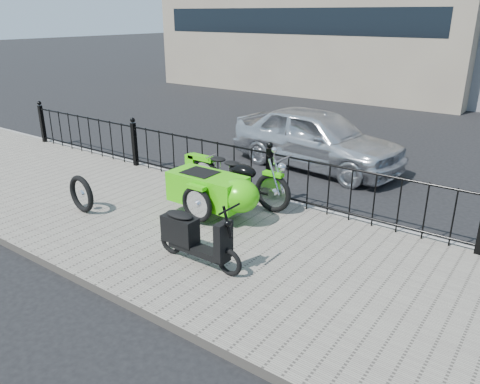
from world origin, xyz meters
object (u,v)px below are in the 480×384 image
Objects in this scene: motorcycle_sidecar at (221,188)px; sedan_car at (317,138)px; scooter at (193,237)px; spare_tire at (81,194)px.

sedan_car is (-0.11, 3.61, 0.08)m from motorcycle_sidecar.
sedan_car is at bearing 98.71° from scooter.
spare_tire is (-2.66, 0.19, -0.05)m from scooter.
spare_tire is at bearing 165.20° from sedan_car.
motorcycle_sidecar is at bearing 114.43° from scooter.
sedan_car is at bearing 91.72° from motorcycle_sidecar.
motorcycle_sidecar reaches higher than scooter.
motorcycle_sidecar is at bearing -172.03° from sedan_car.
scooter is 2.67m from spare_tire.
scooter is 2.17× the size of spare_tire.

